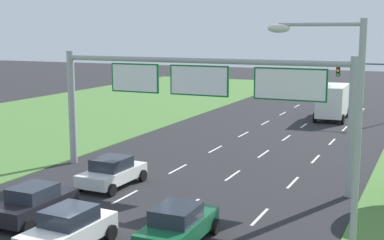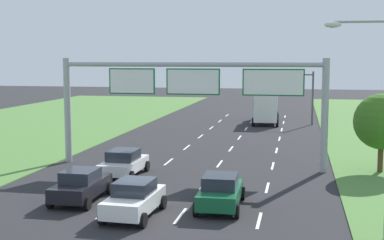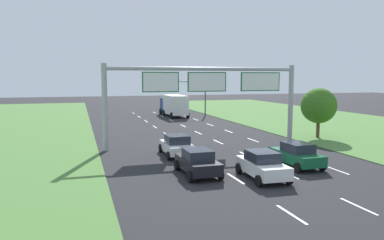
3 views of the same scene
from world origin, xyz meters
The scene contains 12 objects.
ground_plane centered at (0.00, 0.00, 0.00)m, with size 200.00×200.00×0.00m, color #262628.
lane_dashes_inner_left centered at (-1.75, 12.00, 0.00)m, with size 0.14×62.40×0.01m.
lane_dashes_inner_right centered at (1.75, 12.00, 0.00)m, with size 0.14×62.40×0.01m.
lane_dashes_slip centered at (5.25, 12.00, 0.00)m, with size 0.14×62.40×0.01m.
car_near_red centered at (-3.60, 1.50, 0.79)m, with size 2.07×4.09×1.56m.
car_lead_silver centered at (-0.25, -0.46, 0.81)m, with size 2.15×4.06×1.62m.
car_mid_lane centered at (3.32, 1.63, 0.80)m, with size 2.13×4.30×1.60m.
car_far_ahead centered at (-3.36, 7.33, 0.78)m, with size 2.24×4.15×1.56m.
box_truck centered at (3.40, 35.13, 1.74)m, with size 2.89×8.00×3.22m.
sign_gantry centered at (0.28, 10.71, 4.97)m, with size 17.24×0.44×7.00m.
traffic_light_mast centered at (6.31, 34.56, 3.87)m, with size 4.76×0.49×5.60m.
roadside_tree_mid centered at (11.81, 11.21, 3.16)m, with size 3.42×3.42×4.88m.
Camera 3 is at (-10.39, -19.66, 5.89)m, focal length 35.00 mm.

